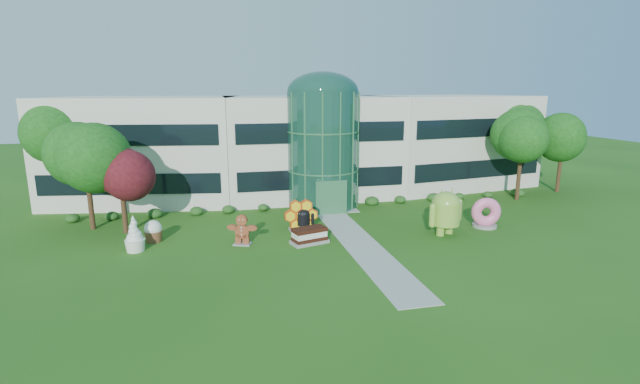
{
  "coord_description": "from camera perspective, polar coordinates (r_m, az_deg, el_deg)",
  "views": [
    {
      "loc": [
        -9.22,
        -26.4,
        10.08
      ],
      "look_at": [
        -1.64,
        6.0,
        2.6
      ],
      "focal_mm": 26.0,
      "sensor_mm": 36.0,
      "label": 1
    }
  ],
  "objects": [
    {
      "name": "honeycomb",
      "position": [
        33.57,
        -2.36,
        -3.0
      ],
      "size": [
        2.61,
        0.98,
        2.03
      ],
      "primitive_type": null,
      "rotation": [
        0.0,
        0.0,
        0.02
      ],
      "color": "yellow",
      "rests_on": "ground"
    },
    {
      "name": "building",
      "position": [
        45.67,
        -1.43,
        5.84
      ],
      "size": [
        46.0,
        15.0,
        9.3
      ],
      "primitive_type": null,
      "color": "beige",
      "rests_on": "ground"
    },
    {
      "name": "gingerbread",
      "position": [
        30.84,
        -9.57,
        -4.57
      ],
      "size": [
        2.4,
        1.6,
        2.07
      ],
      "primitive_type": null,
      "rotation": [
        0.0,
        0.0,
        -0.36
      ],
      "color": "brown",
      "rests_on": "ground"
    },
    {
      "name": "ice_cream_sandwich",
      "position": [
        30.8,
        -1.31,
        -5.37
      ],
      "size": [
        2.67,
        1.84,
        1.08
      ],
      "primitive_type": null,
      "rotation": [
        0.0,
        0.0,
        0.28
      ],
      "color": "black",
      "rests_on": "ground"
    },
    {
      "name": "tree_red",
      "position": [
        35.19,
        -23.15,
        0.03
      ],
      "size": [
        4.0,
        4.0,
        6.0
      ],
      "primitive_type": null,
      "color": "#3F0C14",
      "rests_on": "ground"
    },
    {
      "name": "android_black",
      "position": [
        33.62,
        -2.09,
        -3.11
      ],
      "size": [
        1.93,
        1.6,
        1.88
      ],
      "primitive_type": null,
      "rotation": [
        0.0,
        0.0,
        -0.34
      ],
      "color": "black",
      "rests_on": "ground"
    },
    {
      "name": "walkway",
      "position": [
        31.5,
        4.59,
        -5.99
      ],
      "size": [
        2.4,
        20.0,
        0.04
      ],
      "primitive_type": "cube",
      "color": "#9E9E93",
      "rests_on": "ground"
    },
    {
      "name": "android_green",
      "position": [
        33.48,
        15.24,
        -2.08
      ],
      "size": [
        3.73,
        3.1,
        3.62
      ],
      "primitive_type": null,
      "rotation": [
        0.0,
        0.0,
        0.35
      ],
      "color": "#85B83B",
      "rests_on": "ground"
    },
    {
      "name": "atrium",
      "position": [
        39.82,
        0.33,
        5.2
      ],
      "size": [
        6.0,
        6.0,
        9.8
      ],
      "primitive_type": "cylinder",
      "color": "#194738",
      "rests_on": "ground"
    },
    {
      "name": "ground",
      "position": [
        29.72,
        5.77,
        -7.22
      ],
      "size": [
        140.0,
        140.0,
        0.0
      ],
      "primitive_type": "plane",
      "color": "#215114",
      "rests_on": "ground"
    },
    {
      "name": "cupcake",
      "position": [
        33.0,
        -19.83,
        -4.53
      ],
      "size": [
        1.34,
        1.34,
        1.49
      ],
      "primitive_type": null,
      "rotation": [
        0.0,
        0.0,
        0.08
      ],
      "color": "white",
      "rests_on": "ground"
    },
    {
      "name": "donut",
      "position": [
        36.3,
        19.69,
        -2.34
      ],
      "size": [
        2.39,
        1.56,
        2.29
      ],
      "primitive_type": null,
      "rotation": [
        0.0,
        0.0,
        -0.25
      ],
      "color": "#D65191",
      "rests_on": "ground"
    },
    {
      "name": "trees_backdrop",
      "position": [
        40.88,
        0.0,
        4.4
      ],
      "size": [
        52.0,
        8.0,
        8.4
      ],
      "primitive_type": null,
      "color": "#134711",
      "rests_on": "ground"
    },
    {
      "name": "froyo",
      "position": [
        31.44,
        -21.89,
        -4.78
      ],
      "size": [
        1.64,
        1.64,
        2.3
      ],
      "primitive_type": null,
      "rotation": [
        0.0,
        0.0,
        0.26
      ],
      "color": "white",
      "rests_on": "ground"
    }
  ]
}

